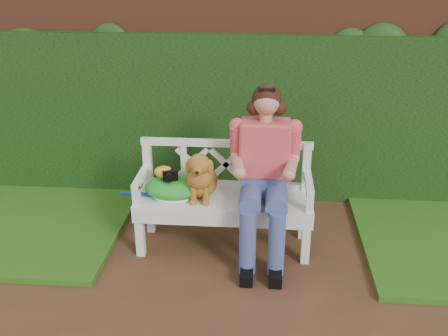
{
  "coord_description": "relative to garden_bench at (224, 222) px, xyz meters",
  "views": [
    {
      "loc": [
        0.22,
        -3.41,
        2.44
      ],
      "look_at": [
        -0.12,
        0.62,
        0.75
      ],
      "focal_mm": 42.0,
      "sensor_mm": 36.0,
      "label": 1
    }
  ],
  "objects": [
    {
      "name": "seated_woman",
      "position": [
        0.34,
        -0.02,
        0.5
      ],
      "size": [
        0.89,
        1.0,
        1.47
      ],
      "primitive_type": null,
      "rotation": [
        0.0,
        0.0,
        0.4
      ],
      "color": "#ED5552",
      "rests_on": "ground"
    },
    {
      "name": "tennis_racket",
      "position": [
        -0.46,
        -0.03,
        0.26
      ],
      "size": [
        0.72,
        0.47,
        0.03
      ],
      "primitive_type": null,
      "rotation": [
        0.0,
        0.0,
        0.32
      ],
      "color": "white",
      "rests_on": "garden_bench"
    },
    {
      "name": "green_bag",
      "position": [
        -0.44,
        -0.01,
        0.32
      ],
      "size": [
        0.56,
        0.48,
        0.17
      ],
      "primitive_type": null,
      "rotation": [
        0.0,
        0.0,
        -0.24
      ],
      "color": "green",
      "rests_on": "garden_bench"
    },
    {
      "name": "camera_item",
      "position": [
        -0.45,
        -0.02,
        0.45
      ],
      "size": [
        0.15,
        0.12,
        0.08
      ],
      "primitive_type": "cube",
      "rotation": [
        0.0,
        0.0,
        0.22
      ],
      "color": "black",
      "rests_on": "green_bag"
    },
    {
      "name": "ground",
      "position": [
        0.12,
        -0.62,
        -0.24
      ],
      "size": [
        60.0,
        60.0,
        0.0
      ],
      "primitive_type": "plane",
      "color": "#3D2717"
    },
    {
      "name": "garden_bench",
      "position": [
        0.0,
        0.0,
        0.0
      ],
      "size": [
        1.62,
        0.72,
        0.48
      ],
      "primitive_type": null,
      "rotation": [
        0.0,
        0.0,
        -0.08
      ],
      "color": "white",
      "rests_on": "ground"
    },
    {
      "name": "baseball_glove",
      "position": [
        -0.51,
        -0.0,
        0.46
      ],
      "size": [
        0.2,
        0.18,
        0.1
      ],
      "primitive_type": "ellipsoid",
      "rotation": [
        0.0,
        0.0,
        -0.43
      ],
      "color": "gold",
      "rests_on": "green_bag"
    },
    {
      "name": "ivy_hedge",
      "position": [
        0.12,
        1.06,
        0.61
      ],
      "size": [
        10.0,
        0.18,
        1.7
      ],
      "primitive_type": "cube",
      "color": "#2B591C",
      "rests_on": "ground"
    },
    {
      "name": "brick_wall",
      "position": [
        0.12,
        1.28,
        0.86
      ],
      "size": [
        10.0,
        0.3,
        2.2
      ],
      "primitive_type": "cube",
      "color": "brown",
      "rests_on": "ground"
    },
    {
      "name": "dog",
      "position": [
        -0.19,
        -0.02,
        0.46
      ],
      "size": [
        0.34,
        0.43,
        0.44
      ],
      "primitive_type": null,
      "rotation": [
        0.0,
        0.0,
        0.12
      ],
      "color": "brown",
      "rests_on": "garden_bench"
    }
  ]
}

